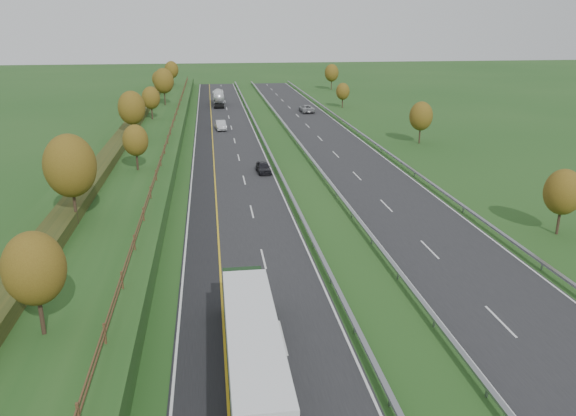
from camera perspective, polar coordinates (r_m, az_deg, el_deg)
name	(u,v)px	position (r m, az deg, el deg)	size (l,w,h in m)	color
ground	(290,163)	(76.39, 0.21, 4.60)	(400.00, 400.00, 0.00)	#204819
near_carriageway	(229,156)	(80.55, -5.96, 5.24)	(10.50, 200.00, 0.04)	black
far_carriageway	(343,153)	(82.73, 5.58, 5.60)	(10.50, 200.00, 0.04)	black
hard_shoulder	(203,157)	(80.52, -8.64, 5.13)	(3.00, 200.00, 0.04)	black
lane_markings	(274,155)	(80.89, -1.41, 5.41)	(26.75, 200.00, 0.01)	silver
embankment_left	(135,152)	(80.98, -15.26, 5.47)	(12.00, 200.00, 2.00)	#204819
hedge_left	(119,142)	(80.95, -16.76, 6.46)	(2.20, 180.00, 1.10)	#293415
fence_left	(167,140)	(79.77, -12.17, 6.79)	(0.12, 189.06, 1.20)	#422B19
median_barrier_near	(269,151)	(80.80, -1.92, 5.80)	(0.32, 200.00, 0.71)	gray
median_barrier_far	(304,150)	(81.48, 1.67, 5.91)	(0.32, 200.00, 0.71)	gray
outer_barrier_far	(381,148)	(84.13, 9.46, 6.07)	(0.32, 200.00, 0.71)	gray
trees_left	(131,118)	(76.67, -15.61, 8.84)	(6.64, 164.30, 7.66)	#2D2116
trees_far	(375,97)	(113.27, 8.87, 11.07)	(8.45, 118.60, 7.12)	#2D2116
box_lorry	(252,345)	(29.78, -3.69, -13.74)	(2.58, 16.28, 4.06)	black
road_tanker	(219,97)	(131.60, -7.07, 11.09)	(2.40, 11.22, 3.46)	silver
car_dark_near	(263,167)	(71.15, -2.51, 4.16)	(1.65, 4.10, 1.40)	black
car_silver_mid	(221,125)	(101.17, -6.85, 8.36)	(1.70, 4.89, 1.61)	#AFB0B4
car_small_far	(219,97)	(141.56, -7.00, 11.12)	(1.83, 4.51, 1.31)	#111437
car_oncoming	(307,108)	(120.69, 1.91, 10.07)	(2.62, 5.67, 1.58)	#9D9EA2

